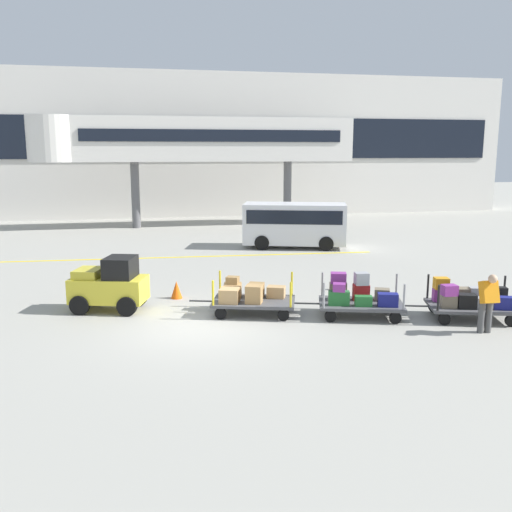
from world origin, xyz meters
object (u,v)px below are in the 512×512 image
object	(u,v)px
baggage_cart_lead	(249,296)
safety_cone_far	(341,282)
baggage_cart_tail	(470,301)
shuttle_van	(295,222)
baggage_tug	(110,285)
baggage_cart_middle	(359,297)
safety_cone_near	(176,290)
baggage_handler	(488,300)

from	to	relation	value
baggage_cart_lead	safety_cone_far	xyz separation A→B (m)	(3.51, 2.10, -0.23)
baggage_cart_tail	shuttle_van	world-z (taller)	shuttle_van
baggage_tug	baggage_cart_middle	distance (m)	7.11
baggage_cart_middle	baggage_cart_tail	xyz separation A→B (m)	(2.89, -0.87, -0.02)
baggage_cart_lead	shuttle_van	size ratio (longest dim) A/B	0.60
safety_cone_near	baggage_cart_tail	bearing A→B (deg)	-26.27
safety_cone_far	baggage_cart_middle	bearing A→B (deg)	-100.72
baggage_cart_tail	safety_cone_near	size ratio (longest dim) A/B	5.60
baggage_cart_middle	safety_cone_near	world-z (taller)	baggage_cart_middle
baggage_cart_lead	baggage_cart_tail	xyz separation A→B (m)	(5.84, -1.75, 0.02)
baggage_handler	safety_cone_near	world-z (taller)	baggage_handler
baggage_cart_lead	shuttle_van	bearing A→B (deg)	68.15
baggage_cart_middle	baggage_handler	xyz separation A→B (m)	(2.60, -2.07, 0.32)
baggage_cart_tail	shuttle_van	size ratio (longest dim) A/B	0.60
safety_cone_near	baggage_handler	bearing A→B (deg)	-33.96
baggage_cart_lead	safety_cone_near	bearing A→B (deg)	132.71
baggage_cart_lead	baggage_tug	bearing A→B (deg)	164.15
baggage_cart_lead	baggage_handler	world-z (taller)	baggage_handler
baggage_cart_tail	baggage_cart_lead	bearing A→B (deg)	163.35
baggage_handler	safety_cone_far	world-z (taller)	baggage_handler
baggage_tug	baggage_handler	size ratio (longest dim) A/B	1.49
baggage_tug	baggage_cart_lead	xyz separation A→B (m)	(3.88, -1.10, -0.24)
safety_cone_far	baggage_handler	bearing A→B (deg)	-68.01
baggage_cart_lead	baggage_cart_middle	world-z (taller)	baggage_cart_middle
baggage_tug	safety_cone_far	world-z (taller)	baggage_tug
baggage_cart_lead	baggage_cart_middle	size ratio (longest dim) A/B	1.00
baggage_handler	safety_cone_far	xyz separation A→B (m)	(-2.04, 5.04, -0.59)
baggage_tug	shuttle_van	bearing A→B (deg)	49.27
safety_cone_near	baggage_cart_lead	bearing A→B (deg)	-47.29
baggage_cart_lead	baggage_cart_middle	distance (m)	3.07
baggage_handler	shuttle_van	distance (m)	13.51
baggage_tug	baggage_handler	bearing A→B (deg)	-23.24
baggage_tug	safety_cone_far	size ratio (longest dim) A/B	4.23
baggage_handler	baggage_cart_middle	bearing A→B (deg)	141.51
baggage_tug	baggage_cart_lead	distance (m)	4.04
baggage_handler	safety_cone_far	size ratio (longest dim) A/B	2.84
shuttle_van	safety_cone_far	xyz separation A→B (m)	(-0.70, -8.39, -0.96)
shuttle_van	safety_cone_near	distance (m)	10.45
safety_cone_far	baggage_cart_tail	bearing A→B (deg)	-58.79
shuttle_van	baggage_cart_middle	bearing A→B (deg)	-96.34
safety_cone_near	safety_cone_far	bearing A→B (deg)	0.14
baggage_cart_middle	safety_cone_near	bearing A→B (deg)	148.68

